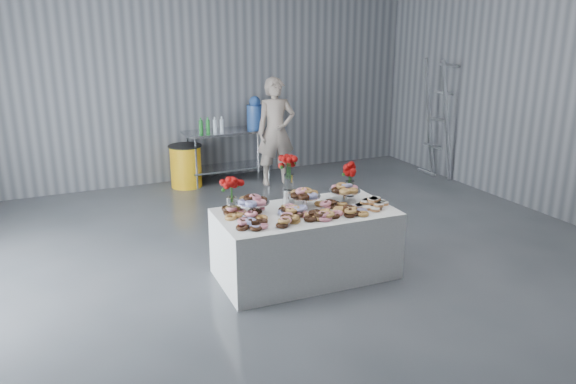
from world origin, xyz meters
The scene contains 17 objects.
ground centered at (0.00, 0.00, 0.00)m, with size 9.00×9.00×0.00m, color #3C3F44.
room_walls centered at (-0.27, 0.07, 2.64)m, with size 8.04×9.04×4.02m.
display_table centered at (-0.09, 0.16, 0.38)m, with size 1.90×1.00×0.75m, color white.
prep_table centered at (0.37, 4.10, 0.62)m, with size 1.50×0.60×0.90m.
donut_mounds centered at (-0.09, 0.11, 0.80)m, with size 1.80×0.80×0.09m, color #BB7844, non-canonical shape.
cake_stand_left centered at (-0.63, 0.33, 0.89)m, with size 0.36×0.36×0.17m.
cake_stand_mid centered at (-0.03, 0.31, 0.89)m, with size 0.36×0.36×0.17m.
cake_stand_right centered at (0.47, 0.30, 0.89)m, with size 0.36×0.36×0.17m.
danish_pile centered at (0.66, -0.01, 0.81)m, with size 0.48×0.48×0.11m, color white, non-canonical shape.
bouquet_left centered at (-0.83, 0.44, 1.05)m, with size 0.26×0.26×0.42m.
bouquet_right centered at (0.62, 0.44, 1.05)m, with size 0.26×0.26×0.42m.
bouquet_center centered at (-0.13, 0.51, 1.13)m, with size 0.26×0.26×0.57m.
water_jug centered at (0.87, 4.10, 1.15)m, with size 0.28×0.28×0.55m.
drink_bottles centered at (0.05, 4.00, 1.04)m, with size 0.54×0.08×0.27m, color #268C33, non-canonical shape.
person centered at (1.06, 3.62, 0.91)m, with size 0.66×0.43×1.81m, color #CC8C93.
trash_barrel centered at (-0.40, 4.08, 0.36)m, with size 0.56×0.56×0.71m.
stepladder centered at (3.75, 2.76, 1.05)m, with size 0.24×0.52×2.10m, color silver, non-canonical shape.
Camera 1 is at (-2.64, -4.94, 2.75)m, focal length 35.00 mm.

